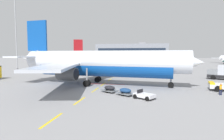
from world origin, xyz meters
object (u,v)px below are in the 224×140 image
object	(u,v)px
baggage_train	(125,92)
ground_crew_worker	(221,88)
airliner_far_center	(105,56)
airliner_foreground	(100,63)
apron_light_mast_near	(15,17)
fuel_service_truck	(68,67)

from	to	relation	value
baggage_train	ground_crew_worker	world-z (taller)	ground_crew_worker
airliner_far_center	airliner_foreground	bearing A→B (deg)	-78.64
ground_crew_worker	apron_light_mast_near	world-z (taller)	apron_light_mast_near
apron_light_mast_near	fuel_service_truck	bearing A→B (deg)	-14.65
airliner_foreground	apron_light_mast_near	xyz separation A→B (m)	(-35.80, 26.10, 14.14)
airliner_foreground	ground_crew_worker	size ratio (longest dim) A/B	21.24
fuel_service_truck	ground_crew_worker	bearing A→B (deg)	-38.56
fuel_service_truck	apron_light_mast_near	size ratio (longest dim) A/B	0.23
baggage_train	ground_crew_worker	bearing A→B (deg)	11.06
airliner_foreground	airliner_far_center	size ratio (longest dim) A/B	0.98
airliner_far_center	apron_light_mast_near	size ratio (longest dim) A/B	1.19
airliner_foreground	airliner_far_center	distance (m)	67.94
baggage_train	ground_crew_worker	size ratio (longest dim) A/B	4.86
baggage_train	apron_light_mast_near	xyz separation A→B (m)	(-41.46, 34.60, 17.56)
ground_crew_worker	apron_light_mast_near	xyz separation A→B (m)	(-54.28, 32.09, 17.16)
fuel_service_truck	baggage_train	xyz separation A→B (m)	(20.58, -29.14, -1.12)
fuel_service_truck	ground_crew_worker	xyz separation A→B (m)	(33.41, -26.63, -0.72)
fuel_service_truck	ground_crew_worker	size ratio (longest dim) A/B	4.09
fuel_service_truck	baggage_train	world-z (taller)	fuel_service_truck
baggage_train	apron_light_mast_near	distance (m)	56.78
ground_crew_worker	fuel_service_truck	bearing A→B (deg)	141.44
airliner_foreground	airliner_far_center	world-z (taller)	airliner_far_center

